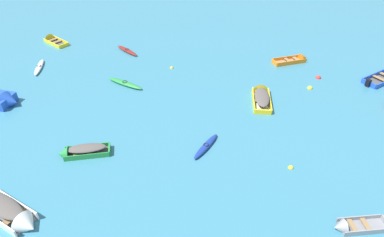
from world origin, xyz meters
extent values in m
cube|color=beige|center=(5.03, 21.38, 0.05)|extent=(1.16, 3.05, 0.10)
cube|color=yellow|center=(4.42, 21.38, 0.19)|extent=(0.09, 3.18, 0.38)
cube|color=yellow|center=(5.65, 21.38, 0.19)|extent=(0.09, 3.18, 0.38)
cube|color=yellow|center=(5.04, 19.79, 0.19)|extent=(1.20, 0.13, 0.38)
cone|color=yellow|center=(5.03, 23.03, 0.21)|extent=(1.18, 0.73, 1.18)
cube|color=#937047|center=(5.03, 21.21, 0.27)|extent=(1.10, 0.34, 0.03)
cube|color=#937047|center=(5.03, 22.14, 0.27)|extent=(1.10, 0.34, 0.03)
ellipsoid|color=#59514C|center=(5.03, 21.38, 0.50)|extent=(1.11, 2.78, 0.33)
ellipsoid|color=white|center=(-14.34, 25.06, 0.14)|extent=(1.21, 3.10, 0.28)
torus|color=black|center=(-14.34, 25.06, 0.26)|extent=(0.45, 0.45, 0.06)
ellipsoid|color=#288C3D|center=(-5.96, 22.95, 0.16)|extent=(3.37, 2.02, 0.31)
torus|color=black|center=(-5.96, 22.95, 0.30)|extent=(0.56, 0.56, 0.07)
cone|color=blue|center=(-13.56, 19.02, 0.41)|extent=(1.20, 1.57, 1.43)
ellipsoid|color=navy|center=(1.17, 15.65, 0.13)|extent=(1.65, 2.76, 0.26)
torus|color=black|center=(1.17, 15.65, 0.24)|extent=(0.46, 0.46, 0.05)
cube|color=#99754C|center=(7.99, 28.47, 0.05)|extent=(2.97, 1.95, 0.10)
cube|color=orange|center=(7.80, 28.93, 0.19)|extent=(2.75, 1.21, 0.39)
cube|color=orange|center=(8.18, 28.02, 0.19)|extent=(2.75, 1.21, 0.39)
cube|color=orange|center=(6.63, 27.90, 0.19)|extent=(0.47, 0.93, 0.39)
cone|color=orange|center=(9.41, 29.07, 0.21)|extent=(0.99, 1.13, 0.94)
cube|color=#937047|center=(7.85, 28.41, 0.27)|extent=(0.63, 0.93, 0.03)
cube|color=#937047|center=(8.64, 28.75, 0.27)|extent=(0.63, 0.93, 0.03)
ellipsoid|color=maroon|center=(-7.40, 29.27, 0.14)|extent=(2.70, 2.45, 0.28)
torus|color=black|center=(-7.40, 29.27, 0.27)|extent=(0.54, 0.54, 0.06)
cube|color=gray|center=(9.26, 10.35, 0.04)|extent=(2.36, 1.21, 0.09)
cube|color=gray|center=(9.34, 9.94, 0.17)|extent=(2.32, 0.52, 0.34)
cube|color=gray|center=(9.17, 10.76, 0.17)|extent=(2.32, 0.52, 0.34)
cone|color=gray|center=(8.06, 10.10, 0.19)|extent=(0.69, 0.89, 0.80)
cube|color=#937047|center=(9.38, 10.37, 0.24)|extent=(0.39, 0.78, 0.03)
cube|color=#937047|center=(8.70, 10.24, 0.24)|extent=(0.39, 0.78, 0.03)
cube|color=#4C4C51|center=(-15.13, 30.56, 0.04)|extent=(2.81, 2.37, 0.09)
cube|color=yellow|center=(-15.44, 30.12, 0.17)|extent=(2.37, 1.67, 0.35)
cube|color=yellow|center=(-14.83, 31.00, 0.17)|extent=(2.37, 1.67, 0.35)
cube|color=yellow|center=(-13.97, 29.75, 0.17)|extent=(0.69, 0.93, 0.35)
cone|color=yellow|center=(-16.35, 31.40, 0.19)|extent=(1.12, 1.22, 1.03)
cube|color=#937047|center=(-15.01, 30.47, 0.24)|extent=(0.79, 0.96, 0.03)
cube|color=#937047|center=(-15.69, 30.94, 0.24)|extent=(0.79, 0.96, 0.03)
cube|color=gray|center=(-8.80, 9.46, 0.06)|extent=(3.69, 2.58, 0.13)
cube|color=white|center=(-8.53, 10.03, 0.25)|extent=(3.36, 1.65, 0.50)
cone|color=white|center=(-7.07, 8.64, 0.28)|extent=(1.28, 1.45, 1.21)
cube|color=#937047|center=(-8.97, 9.54, 0.35)|extent=(0.83, 1.18, 0.03)
cube|color=#937047|center=(-8.00, 9.08, 0.35)|extent=(0.83, 1.18, 0.03)
ellipsoid|color=#59514C|center=(-8.80, 9.46, 0.64)|extent=(3.39, 2.40, 0.38)
cube|color=#4C4C51|center=(-6.13, 14.34, 0.05)|extent=(2.75, 1.53, 0.09)
cube|color=#288C3D|center=(-6.01, 13.88, 0.18)|extent=(2.65, 0.75, 0.37)
cube|color=#288C3D|center=(-6.25, 14.80, 0.18)|extent=(2.65, 0.75, 0.37)
cube|color=#288C3D|center=(-4.81, 14.69, 0.18)|extent=(0.33, 0.93, 0.37)
cone|color=#288C3D|center=(-7.50, 13.98, 0.20)|extent=(0.84, 1.05, 0.92)
cube|color=#937047|center=(-5.99, 14.37, 0.26)|extent=(0.49, 0.90, 0.03)
cube|color=#937047|center=(-6.76, 14.17, 0.26)|extent=(0.49, 0.90, 0.03)
ellipsoid|color=#59514C|center=(-6.13, 14.34, 0.47)|extent=(2.52, 1.43, 0.28)
cube|color=#4C4C51|center=(15.21, 25.75, 0.05)|extent=(3.22, 2.90, 0.10)
cube|color=blue|center=(14.81, 26.27, 0.20)|extent=(2.62, 2.07, 0.40)
cube|color=blue|center=(13.93, 24.75, 0.20)|extent=(0.90, 1.10, 0.40)
cube|color=#937047|center=(15.08, 25.65, 0.28)|extent=(0.99, 1.14, 0.03)
cube|color=black|center=(13.82, 24.67, 0.34)|extent=(0.45, 0.45, 0.56)
sphere|color=yellow|center=(9.10, 23.88, 0.00)|extent=(0.43, 0.43, 0.43)
sphere|color=yellow|center=(6.31, 14.30, 0.00)|extent=(0.33, 0.33, 0.33)
sphere|color=red|center=(10.12, 25.71, 0.00)|extent=(0.46, 0.46, 0.46)
sphere|color=yellow|center=(-2.59, 26.29, 0.00)|extent=(0.33, 0.33, 0.33)
camera|label=1|loc=(1.93, -1.17, 14.32)|focal=32.34mm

